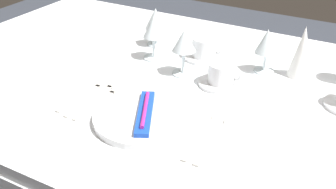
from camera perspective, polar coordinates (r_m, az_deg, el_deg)
The scene contains 17 objects.
dining_table at distance 1.35m, azimuth 1.78°, elevation -1.51°, with size 1.80×1.11×0.74m.
dinner_plate at distance 1.12m, azimuth -3.03°, elevation -3.09°, with size 0.27×0.27×0.02m, color white.
toothbrush_package at distance 1.11m, azimuth -3.05°, elevation -2.36°, with size 0.13×0.20×0.02m.
fork_outer at distance 1.22m, azimuth -8.96°, elevation -0.87°, with size 0.02×0.21×0.00m.
fork_inner at distance 1.24m, azimuth -9.63°, elevation -0.29°, with size 0.02×0.23×0.00m.
fork_salad at distance 1.26m, azimuth -10.91°, elevation 0.03°, with size 0.02×0.21×0.00m.
spoon_soup at distance 1.09m, azimuth 5.19°, elevation -4.68°, with size 0.03×0.23×0.01m.
spoon_dessert at distance 1.08m, azimuth 6.82°, elevation -5.19°, with size 0.03×0.23×0.01m.
saucer_right at distance 1.47m, azimuth 4.81°, elevation 4.97°, with size 0.14×0.14×0.01m, color white.
coffee_cup_right at distance 1.46m, azimuth 4.93°, elevation 6.29°, with size 0.11×0.09×0.06m.
saucer_far at distance 1.30m, azimuth 7.02°, elevation 1.50°, with size 0.14×0.14×0.01m, color white.
coffee_cup_far at distance 1.29m, azimuth 7.18°, elevation 2.87°, with size 0.10×0.08×0.06m.
wine_glass_centre at distance 1.37m, azimuth 12.94°, elevation 6.64°, with size 0.07×0.07×0.14m.
wine_glass_left at distance 1.43m, azimuth -1.94°, elevation 8.53°, with size 0.07×0.07×0.15m.
wine_glass_right at distance 1.32m, azimuth 2.12°, elevation 6.77°, with size 0.07×0.07×0.15m.
wine_glass_far at distance 1.55m, azimuth -1.65°, elevation 9.80°, with size 0.08×0.08×0.14m.
napkin_folded at distance 1.38m, azimuth 17.34°, elevation 5.41°, with size 0.08×0.08×0.16m, color white.
Camera 1 is at (0.54, -1.03, 1.34)m, focal length 46.08 mm.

